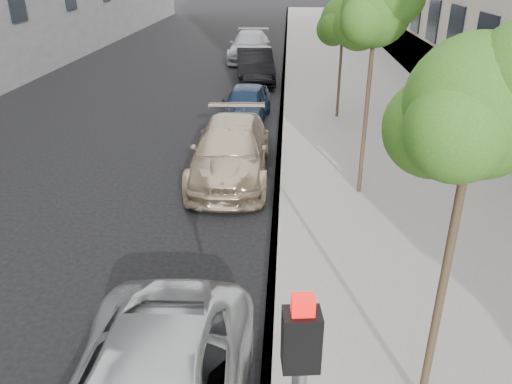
# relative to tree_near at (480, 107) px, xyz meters

# --- Properties ---
(sidewalk) EXTENTS (6.40, 72.00, 0.14)m
(sidewalk) POSITION_rel_tree_near_xyz_m (1.07, 22.50, -3.99)
(sidewalk) COLOR gray
(sidewalk) RESTS_ON ground
(curb) EXTENTS (0.15, 72.00, 0.14)m
(curb) POSITION_rel_tree_near_xyz_m (-2.05, 22.50, -3.99)
(curb) COLOR #9E9B93
(curb) RESTS_ON ground
(tree_near) EXTENTS (1.76, 1.56, 4.79)m
(tree_near) POSITION_rel_tree_near_xyz_m (0.00, 0.00, 0.00)
(tree_near) COLOR #38281C
(tree_near) RESTS_ON sidewalk
(tree_mid) EXTENTS (1.81, 1.61, 5.10)m
(tree_mid) POSITION_rel_tree_near_xyz_m (0.00, 6.50, 0.29)
(tree_mid) COLOR #38281C
(tree_mid) RESTS_ON sidewalk
(tree_far) EXTENTS (1.86, 1.66, 4.26)m
(tree_far) POSITION_rel_tree_near_xyz_m (0.00, 13.00, -0.58)
(tree_far) COLOR #38281C
(tree_far) RESTS_ON sidewalk
(suv) EXTENTS (2.14, 5.02, 1.44)m
(suv) POSITION_rel_tree_near_xyz_m (-3.33, 7.61, -3.34)
(suv) COLOR tan
(suv) RESTS_ON ground
(sedan_blue) EXTENTS (1.80, 3.93, 1.31)m
(sedan_blue) POSITION_rel_tree_near_xyz_m (-3.33, 12.61, -3.41)
(sedan_blue) COLOR #11203A
(sedan_blue) RESTS_ON ground
(sedan_black) EXTENTS (2.20, 4.85, 1.54)m
(sedan_black) POSITION_rel_tree_near_xyz_m (-3.43, 19.08, -3.29)
(sedan_black) COLOR black
(sedan_black) RESTS_ON ground
(sedan_rear) EXTENTS (2.27, 5.46, 1.58)m
(sedan_rear) POSITION_rel_tree_near_xyz_m (-4.08, 24.75, -3.27)
(sedan_rear) COLOR #ADB0B5
(sedan_rear) RESTS_ON ground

